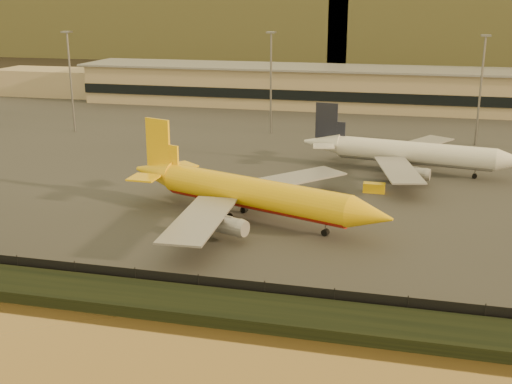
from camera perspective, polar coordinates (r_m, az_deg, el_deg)
ground at (r=88.79m, az=-3.64°, el=-5.35°), size 900.00×900.00×0.00m
embankment at (r=73.92m, az=-7.62°, el=-9.65°), size 320.00×7.00×1.40m
tarmac at (r=178.28m, az=5.51°, el=5.99°), size 320.00×220.00×0.20m
perimeter_fence at (r=77.01m, az=-6.56°, el=-7.98°), size 300.00×0.05×2.20m
terminal_building at (r=209.46m, az=2.83°, el=9.37°), size 202.00×25.00×12.60m
apron_light_masts at (r=154.68m, az=10.14°, el=10.00°), size 152.20×12.20×25.40m
distant_hills at (r=420.83m, az=7.87°, el=16.43°), size 470.00×160.00×70.00m
dhl_cargo_jet at (r=99.51m, az=-0.56°, el=-0.14°), size 45.86×43.59×14.10m
white_narrowbody_jet at (r=130.97m, az=13.56°, el=3.37°), size 44.29×42.76×12.74m
gse_vehicle_yellow at (r=116.24m, az=10.45°, el=0.37°), size 3.84×1.78×1.72m
gse_vehicle_white at (r=121.67m, az=-5.74°, el=1.35°), size 4.60×3.37×1.89m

